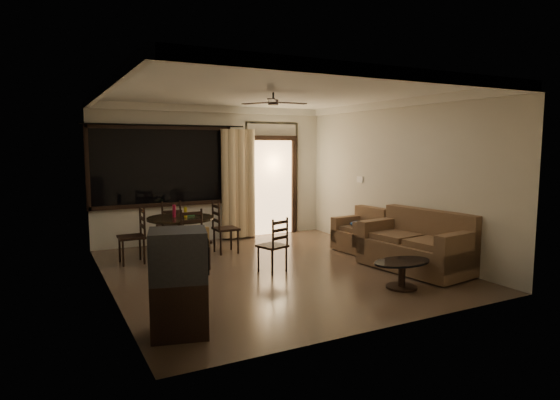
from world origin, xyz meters
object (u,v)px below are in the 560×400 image
dining_chair_south (196,250)px  armchair (362,233)px  sofa (418,247)px  coffee_table (402,270)px  dining_chair_east (225,238)px  tv_cabinet (179,282)px  dining_chair_north (170,235)px  dining_table (181,226)px  dining_chair_west (133,247)px  side_chair (273,256)px

dining_chair_south → armchair: 3.21m
sofa → coffee_table: sofa is taller
dining_chair_east → dining_chair_south: 1.20m
tv_cabinet → sofa: size_ratio=0.61×
dining_chair_north → tv_cabinet: bearing=76.9°
dining_chair_east → dining_chair_north: (-0.84, 0.78, 0.00)m
dining_chair_east → dining_chair_north: bearing=46.8°
dining_table → coffee_table: 3.91m
dining_table → dining_chair_east: size_ratio=1.23×
dining_chair_north → tv_cabinet: size_ratio=0.85×
dining_chair_east → dining_chair_south: (-0.83, -0.86, 0.02)m
dining_table → dining_chair_north: bearing=90.4°
tv_cabinet → dining_chair_east: bearing=76.5°
dining_table → dining_chair_south: bearing=-89.8°
dining_table → dining_chair_north: dining_chair_north is taller
dining_table → sofa: size_ratio=0.63×
dining_table → dining_chair_west: size_ratio=1.23×
dining_chair_north → coffee_table: dining_chair_north is taller
dining_table → sofa: bearing=-38.9°
coffee_table → tv_cabinet: bearing=-177.3°
dining_chair_south → tv_cabinet: 2.66m
tv_cabinet → dining_chair_north: bearing=91.7°
dining_table → dining_chair_north: (-0.01, 0.79, -0.29)m
dining_chair_east → coffee_table: 3.48m
tv_cabinet → side_chair: tv_cabinet is taller
dining_table → side_chair: bearing=-57.1°
armchair → sofa: bearing=-97.0°
side_chair → sofa: bearing=137.8°
dining_chair_east → armchair: dining_chair_east is taller
dining_chair_south → coffee_table: dining_chair_south is taller
coffee_table → dining_chair_west: bearing=134.2°
dining_chair_east → dining_chair_south: bearing=135.7°
tv_cabinet → sofa: bearing=25.4°
dining_table → tv_cabinet: (-0.94, -3.33, -0.01)m
dining_chair_north → sofa: 4.59m
dining_chair_west → dining_chair_north: (0.83, 0.79, 0.00)m
dining_chair_east → dining_chair_west: bearing=90.0°
dining_chair_north → armchair: dining_chair_north is taller
dining_table → side_chair: 1.92m
sofa → side_chair: (-2.13, 0.96, -0.11)m
tv_cabinet → coffee_table: (3.19, 0.15, -0.30)m
dining_chair_west → armchair: bearing=75.7°
dining_chair_north → sofa: dining_chair_north is taller
dining_chair_south → coffee_table: size_ratio=1.07×
tv_cabinet → armchair: bearing=43.8°
dining_table → coffee_table: size_ratio=1.32×
dining_chair_east → side_chair: dining_chair_east is taller
dining_chair_west → sofa: bearing=57.2°
dining_chair_east → armchair: 2.58m
dining_chair_south → coffee_table: 3.23m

